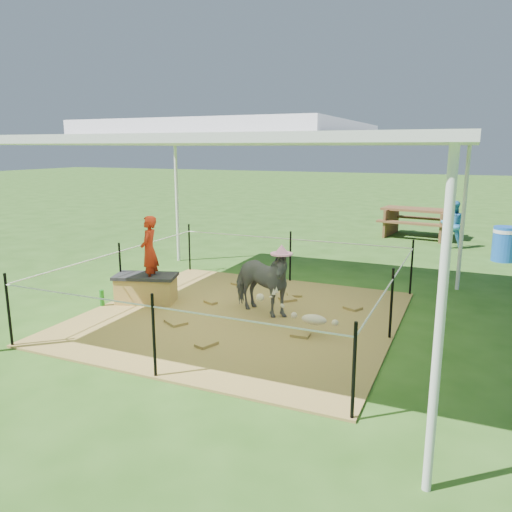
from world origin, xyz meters
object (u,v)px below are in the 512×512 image
at_px(green_bottle, 102,298).
at_px(trash_barrel, 504,244).
at_px(picnic_table_near, 418,223).
at_px(distant_person, 452,224).
at_px(woman, 149,245).
at_px(straw_bale, 146,290).
at_px(foal, 314,318).
at_px(pony, 260,282).

distance_m(green_bottle, trash_barrel, 8.89).
xyz_separation_m(picnic_table_near, distant_person, (0.98, -1.31, 0.20)).
bearing_deg(woman, straw_bale, -107.41).
bearing_deg(foal, pony, 151.76).
bearing_deg(pony, picnic_table_near, 8.58).
height_order(woman, picnic_table_near, woman).
bearing_deg(green_bottle, trash_barrel, 46.08).
distance_m(green_bottle, foal, 3.57).
relative_size(pony, foal, 1.31).
bearing_deg(woman, pony, 78.85).
relative_size(straw_bale, pony, 0.77).
distance_m(straw_bale, trash_barrel, 8.18).
relative_size(straw_bale, picnic_table_near, 0.47).
relative_size(woman, picnic_table_near, 0.57).
height_order(straw_bale, distant_person, distant_person).
relative_size(straw_bale, trash_barrel, 1.18).
bearing_deg(foal, distant_person, 78.64).
xyz_separation_m(woman, distant_person, (4.33, 7.13, -0.40)).
distance_m(straw_bale, distant_person, 8.40).
xyz_separation_m(straw_bale, picnic_table_near, (3.45, 8.44, 0.18)).
bearing_deg(green_bottle, pony, 14.55).
relative_size(straw_bale, foal, 1.02).
height_order(straw_bale, foal, foal).
distance_m(woman, trash_barrel, 8.13).
bearing_deg(picnic_table_near, trash_barrel, -41.02).
xyz_separation_m(straw_bale, pony, (1.98, 0.21, 0.31)).
height_order(straw_bale, woman, woman).
height_order(pony, foal, pony).
bearing_deg(woman, picnic_table_near, 140.96).
distance_m(straw_bale, green_bottle, 0.71).
distance_m(woman, green_bottle, 1.17).
height_order(straw_bale, green_bottle, straw_bale).
bearing_deg(woman, distant_person, 131.32).
bearing_deg(pony, green_bottle, 123.25).
bearing_deg(distant_person, trash_barrel, 130.04).
relative_size(straw_bale, green_bottle, 3.60).
xyz_separation_m(green_bottle, foal, (3.57, 0.11, 0.13)).
xyz_separation_m(woman, foal, (2.92, -0.34, -0.73)).
bearing_deg(straw_bale, pony, 5.95).
bearing_deg(trash_barrel, distant_person, 134.92).
bearing_deg(picnic_table_near, green_bottle, -106.18).
xyz_separation_m(straw_bale, green_bottle, (-0.55, -0.45, -0.08)).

